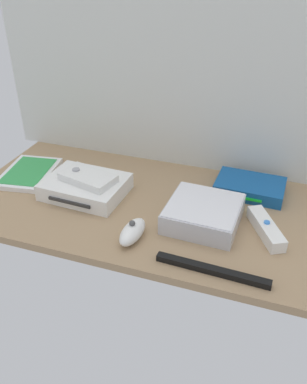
{
  "coord_description": "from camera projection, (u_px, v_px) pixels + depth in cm",
  "views": [
    {
      "loc": [
        28.04,
        -81.53,
        57.89
      ],
      "look_at": [
        0.0,
        0.0,
        4.0
      ],
      "focal_mm": 37.47,
      "sensor_mm": 36.0,
      "label": 1
    }
  ],
  "objects": [
    {
      "name": "game_case",
      "position": [
        29.0,
        173.0,
        1.17
      ],
      "size": [
        16.37,
        20.87,
        1.56
      ],
      "rotation": [
        0.0,
        0.0,
        0.15
      ],
      "color": "white",
      "rests_on": "ground_plane"
    },
    {
      "name": "remote_nunchuk",
      "position": [
        134.0,
        232.0,
        0.91
      ],
      "size": [
        5.2,
        10.32,
        5.1
      ],
      "rotation": [
        0.0,
        0.0,
        -0.08
      ],
      "color": "white",
      "rests_on": "ground_plane"
    },
    {
      "name": "remote_wand",
      "position": [
        266.0,
        228.0,
        0.93
      ],
      "size": [
        10.25,
        14.72,
        3.4
      ],
      "rotation": [
        0.0,
        0.0,
        0.5
      ],
      "color": "white",
      "rests_on": "ground_plane"
    },
    {
      "name": "mini_computer",
      "position": [
        203.0,
        213.0,
        0.96
      ],
      "size": [
        17.64,
        17.64,
        5.3
      ],
      "rotation": [
        0.0,
        0.0,
        -0.04
      ],
      "color": "silver",
      "rests_on": "ground_plane"
    },
    {
      "name": "back_wall",
      "position": [
        184.0,
        57.0,
        1.07
      ],
      "size": [
        110.0,
        1.2,
        64.0
      ],
      "primitive_type": "cube",
      "color": "silver",
      "rests_on": "ground"
    },
    {
      "name": "remote_classic_pad",
      "position": [
        88.0,
        177.0,
        1.05
      ],
      "size": [
        15.88,
        11.18,
        2.4
      ],
      "rotation": [
        0.0,
        0.0,
        -0.24
      ],
      "color": "white",
      "rests_on": "game_console"
    },
    {
      "name": "sensor_bar",
      "position": [
        212.0,
        270.0,
        0.82
      ],
      "size": [
        24.05,
        2.77,
        1.4
      ],
      "primitive_type": "cube",
      "rotation": [
        0.0,
        0.0,
        -0.04
      ],
      "color": "black",
      "rests_on": "ground_plane"
    },
    {
      "name": "network_router",
      "position": [
        250.0,
        187.0,
        1.08
      ],
      "size": [
        18.43,
        12.87,
        3.4
      ],
      "rotation": [
        0.0,
        0.0,
        -0.04
      ],
      "color": "#145193",
      "rests_on": "ground_plane"
    },
    {
      "name": "game_console",
      "position": [
        86.0,
        187.0,
        1.07
      ],
      "size": [
        21.75,
        17.28,
        4.4
      ],
      "rotation": [
        0.0,
        0.0,
        -0.05
      ],
      "color": "white",
      "rests_on": "ground_plane"
    },
    {
      "name": "ground_plane",
      "position": [
        153.0,
        208.0,
        1.04
      ],
      "size": [
        100.0,
        48.0,
        2.0
      ],
      "primitive_type": "cube",
      "color": "#9E7F5B",
      "rests_on": "ground"
    }
  ]
}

